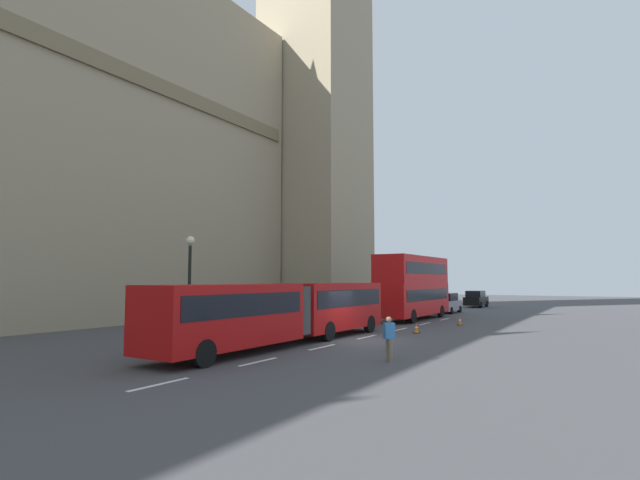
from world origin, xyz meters
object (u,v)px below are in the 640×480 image
at_px(traffic_cone_west, 416,328).
at_px(articulated_bus, 287,308).
at_px(double_decker_bus, 413,285).
at_px(pedestrian_near_cones, 389,337).
at_px(sedan_trailing, 476,299).
at_px(street_lamp, 189,280).
at_px(traffic_cone_middle, 460,321).
at_px(sedan_lead, 446,303).

bearing_deg(traffic_cone_west, articulated_bus, 155.50).
height_order(double_decker_bus, pedestrian_near_cones, double_decker_bus).
height_order(traffic_cone_west, pedestrian_near_cones, pedestrian_near_cones).
distance_m(traffic_cone_west, pedestrian_near_cones, 10.18).
distance_m(sedan_trailing, street_lamp, 39.28).
height_order(double_decker_bus, sedan_trailing, double_decker_bus).
bearing_deg(sedan_trailing, double_decker_bus, -179.61).
bearing_deg(double_decker_bus, sedan_trailing, 0.39).
bearing_deg(street_lamp, traffic_cone_middle, -28.68).
relative_size(articulated_bus, traffic_cone_west, 27.92).
bearing_deg(sedan_lead, pedestrian_near_cones, -167.19).
xyz_separation_m(sedan_lead, traffic_cone_middle, (-11.38, -4.43, -0.63)).
height_order(traffic_cone_middle, street_lamp, street_lamp).
relative_size(articulated_bus, street_lamp, 3.07).
bearing_deg(articulated_bus, traffic_cone_middle, -17.16).
relative_size(traffic_cone_middle, street_lamp, 0.11).
bearing_deg(traffic_cone_middle, articulated_bus, 162.84).
relative_size(traffic_cone_west, street_lamp, 0.11).
height_order(traffic_cone_west, street_lamp, street_lamp).
xyz_separation_m(street_lamp, pedestrian_near_cones, (0.13, -10.68, -2.14)).
relative_size(articulated_bus, sedan_lead, 3.68).
xyz_separation_m(articulated_bus, traffic_cone_middle, (14.12, -4.36, -1.46)).
height_order(sedan_lead, traffic_cone_west, sedan_lead).
bearing_deg(sedan_lead, sedan_trailing, 0.34).
bearing_deg(sedan_trailing, sedan_lead, -179.66).
relative_size(sedan_lead, traffic_cone_west, 7.59).
relative_size(double_decker_bus, pedestrian_near_cones, 5.97).
bearing_deg(street_lamp, traffic_cone_west, -39.10).
xyz_separation_m(traffic_cone_west, pedestrian_near_cones, (-9.83, -2.59, 0.63)).
height_order(articulated_bus, traffic_cone_middle, articulated_bus).
bearing_deg(traffic_cone_west, pedestrian_near_cones, -165.24).
bearing_deg(sedan_trailing, articulated_bus, -179.78).
bearing_deg(double_decker_bus, street_lamp, 166.64).
distance_m(articulated_bus, traffic_cone_middle, 14.85).
bearing_deg(pedestrian_near_cones, sedan_lead, 12.81).
bearing_deg(traffic_cone_west, sedan_lead, 11.72).
height_order(sedan_lead, traffic_cone_middle, sedan_lead).
distance_m(sedan_lead, pedestrian_near_cones, 28.16).
distance_m(sedan_lead, sedan_trailing, 11.39).
bearing_deg(sedan_lead, articulated_bus, -179.84).
relative_size(sedan_trailing, traffic_cone_west, 7.59).
height_order(sedan_lead, street_lamp, street_lamp).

